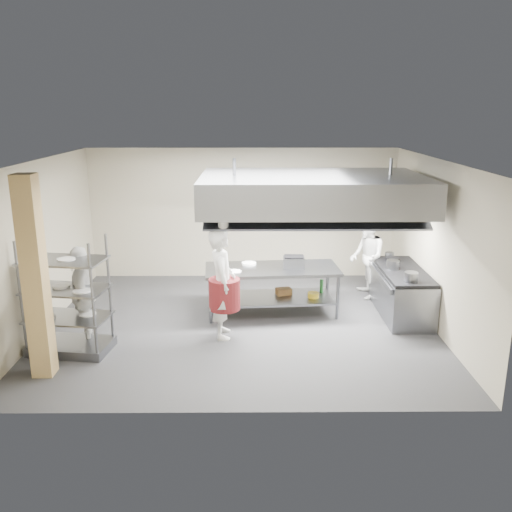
{
  "coord_description": "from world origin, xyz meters",
  "views": [
    {
      "loc": [
        0.21,
        -9.31,
        3.86
      ],
      "look_at": [
        0.29,
        0.2,
        1.25
      ],
      "focal_mm": 38.0,
      "sensor_mm": 36.0,
      "label": 1
    }
  ],
  "objects_px": {
    "chef_head": "(222,284)",
    "griddle": "(294,262)",
    "island": "(272,290)",
    "chef_plating": "(83,296)",
    "chef_line": "(367,257)",
    "stockpot": "(393,264)",
    "pass_rack": "(67,296)",
    "cooking_range": "(401,293)"
  },
  "relations": [
    {
      "from": "griddle",
      "to": "pass_rack",
      "type": "bearing_deg",
      "value": -153.05
    },
    {
      "from": "chef_head",
      "to": "stockpot",
      "type": "xyz_separation_m",
      "value": [
        3.2,
        1.07,
        0.02
      ]
    },
    {
      "from": "chef_head",
      "to": "griddle",
      "type": "xyz_separation_m",
      "value": [
        1.31,
        1.15,
        0.05
      ]
    },
    {
      "from": "island",
      "to": "chef_plating",
      "type": "bearing_deg",
      "value": -160.31
    },
    {
      "from": "pass_rack",
      "to": "stockpot",
      "type": "relative_size",
      "value": 7.98
    },
    {
      "from": "chef_head",
      "to": "stockpot",
      "type": "relative_size",
      "value": 8.0
    },
    {
      "from": "cooking_range",
      "to": "chef_head",
      "type": "relative_size",
      "value": 1.04
    },
    {
      "from": "chef_head",
      "to": "chef_plating",
      "type": "distance_m",
      "value": 2.32
    },
    {
      "from": "pass_rack",
      "to": "chef_plating",
      "type": "xyz_separation_m",
      "value": [
        0.16,
        0.28,
        -0.11
      ]
    },
    {
      "from": "island",
      "to": "chef_line",
      "type": "height_order",
      "value": "chef_line"
    },
    {
      "from": "chef_line",
      "to": "stockpot",
      "type": "distance_m",
      "value": 1.0
    },
    {
      "from": "island",
      "to": "griddle",
      "type": "distance_m",
      "value": 0.69
    },
    {
      "from": "pass_rack",
      "to": "stockpot",
      "type": "bearing_deg",
      "value": 24.3
    },
    {
      "from": "island",
      "to": "griddle",
      "type": "height_order",
      "value": "griddle"
    },
    {
      "from": "chef_head",
      "to": "chef_plating",
      "type": "relative_size",
      "value": 1.13
    },
    {
      "from": "chef_head",
      "to": "chef_line",
      "type": "relative_size",
      "value": 1.11
    },
    {
      "from": "chef_line",
      "to": "stockpot",
      "type": "xyz_separation_m",
      "value": [
        0.3,
        -0.94,
        0.12
      ]
    },
    {
      "from": "chef_line",
      "to": "griddle",
      "type": "xyz_separation_m",
      "value": [
        -1.59,
        -0.86,
        0.14
      ]
    },
    {
      "from": "pass_rack",
      "to": "chef_line",
      "type": "distance_m",
      "value": 5.96
    },
    {
      "from": "island",
      "to": "pass_rack",
      "type": "relative_size",
      "value": 1.32
    },
    {
      "from": "cooking_range",
      "to": "chef_line",
      "type": "xyz_separation_m",
      "value": [
        -0.48,
        1.0,
        0.45
      ]
    },
    {
      "from": "island",
      "to": "chef_head",
      "type": "xyz_separation_m",
      "value": [
        -0.9,
        -1.12,
        0.51
      ]
    },
    {
      "from": "cooking_range",
      "to": "chef_plating",
      "type": "xyz_separation_m",
      "value": [
        -5.68,
        -1.32,
        0.43
      ]
    },
    {
      "from": "chef_head",
      "to": "griddle",
      "type": "height_order",
      "value": "chef_head"
    },
    {
      "from": "chef_line",
      "to": "cooking_range",
      "type": "bearing_deg",
      "value": 24.43
    },
    {
      "from": "island",
      "to": "griddle",
      "type": "xyz_separation_m",
      "value": [
        0.42,
        0.03,
        0.55
      ]
    },
    {
      "from": "chef_line",
      "to": "chef_plating",
      "type": "height_order",
      "value": "chef_line"
    },
    {
      "from": "chef_plating",
      "to": "chef_line",
      "type": "bearing_deg",
      "value": 103.21
    },
    {
      "from": "chef_head",
      "to": "chef_line",
      "type": "distance_m",
      "value": 3.53
    },
    {
      "from": "cooking_range",
      "to": "pass_rack",
      "type": "bearing_deg",
      "value": -164.7
    },
    {
      "from": "stockpot",
      "to": "chef_line",
      "type": "bearing_deg",
      "value": 107.6
    },
    {
      "from": "chef_head",
      "to": "griddle",
      "type": "bearing_deg",
      "value": -53.95
    },
    {
      "from": "island",
      "to": "chef_plating",
      "type": "distance_m",
      "value": 3.52
    },
    {
      "from": "pass_rack",
      "to": "chef_head",
      "type": "xyz_separation_m",
      "value": [
        2.46,
        0.59,
        0.0
      ]
    },
    {
      "from": "cooking_range",
      "to": "stockpot",
      "type": "xyz_separation_m",
      "value": [
        -0.18,
        0.06,
        0.56
      ]
    },
    {
      "from": "chef_plating",
      "to": "stockpot",
      "type": "bearing_deg",
      "value": 93.23
    },
    {
      "from": "pass_rack",
      "to": "cooking_range",
      "type": "distance_m",
      "value": 6.08
    },
    {
      "from": "pass_rack",
      "to": "chef_line",
      "type": "xyz_separation_m",
      "value": [
        5.36,
        2.6,
        -0.09
      ]
    },
    {
      "from": "island",
      "to": "chef_plating",
      "type": "relative_size",
      "value": 1.49
    },
    {
      "from": "cooking_range",
      "to": "griddle",
      "type": "height_order",
      "value": "griddle"
    },
    {
      "from": "island",
      "to": "griddle",
      "type": "bearing_deg",
      "value": -0.29
    },
    {
      "from": "pass_rack",
      "to": "cooking_range",
      "type": "height_order",
      "value": "pass_rack"
    }
  ]
}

